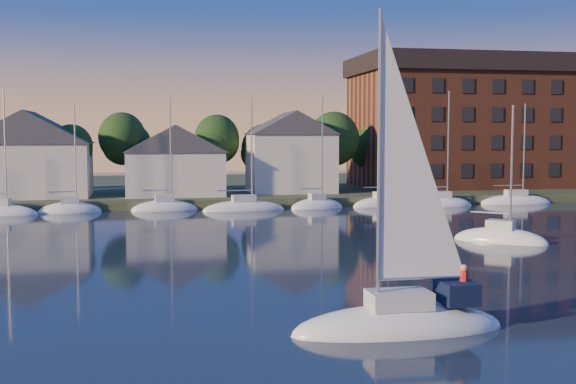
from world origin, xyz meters
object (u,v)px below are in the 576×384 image
object	(u,v)px
clubhouse_east	(290,151)
condo_block	(469,121)
drifting_sailboat_right	(500,241)
clubhouse_west	(30,153)
hero_sailboat	(402,317)
clubhouse_centre	(175,159)

from	to	relation	value
clubhouse_east	condo_block	world-z (taller)	condo_block
condo_block	drifting_sailboat_right	bearing A→B (deg)	-112.19
clubhouse_west	hero_sailboat	xyz separation A→B (m)	(22.91, -57.59, -5.35)
drifting_sailboat_right	clubhouse_centre	bearing A→B (deg)	164.04
clubhouse_centre	clubhouse_east	size ratio (longest dim) A/B	1.10
clubhouse_west	clubhouse_east	distance (m)	30.02
clubhouse_centre	drifting_sailboat_right	world-z (taller)	drifting_sailboat_right
clubhouse_centre	clubhouse_east	world-z (taller)	clubhouse_east
clubhouse_centre	hero_sailboat	size ratio (longest dim) A/B	0.83
clubhouse_east	drifting_sailboat_right	size ratio (longest dim) A/B	0.94
clubhouse_centre	drifting_sailboat_right	size ratio (longest dim) A/B	1.03
condo_block	hero_sailboat	size ratio (longest dim) A/B	2.22
clubhouse_west	drifting_sailboat_right	size ratio (longest dim) A/B	1.22
clubhouse_west	clubhouse_centre	world-z (taller)	clubhouse_west
drifting_sailboat_right	hero_sailboat	bearing A→B (deg)	-84.59
condo_block	drifting_sailboat_right	size ratio (longest dim) A/B	2.77
drifting_sailboat_right	condo_block	bearing A→B (deg)	108.95
condo_block	clubhouse_east	bearing A→B (deg)	-167.11
clubhouse_west	clubhouse_centre	bearing A→B (deg)	-3.58
clubhouse_west	clubhouse_east	size ratio (longest dim) A/B	1.30
clubhouse_centre	condo_block	distance (m)	41.05
clubhouse_east	drifting_sailboat_right	distance (m)	38.28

